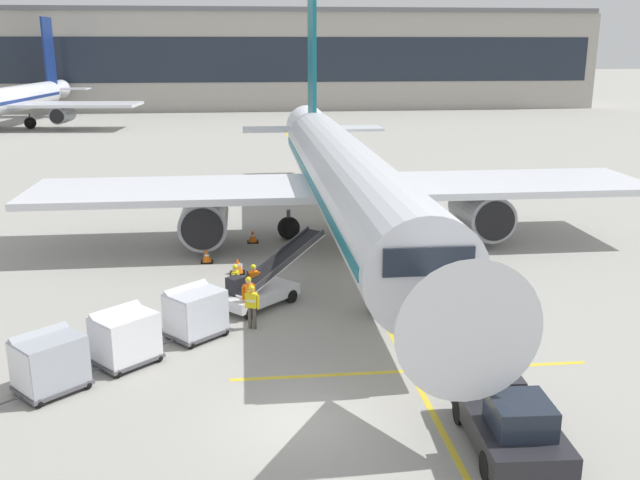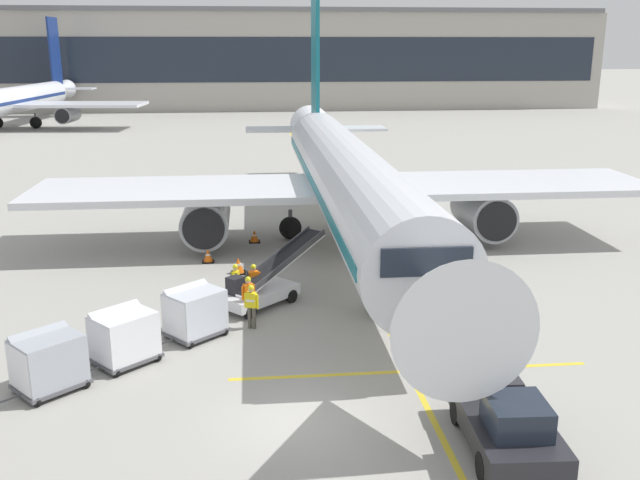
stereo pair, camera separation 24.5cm
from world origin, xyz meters
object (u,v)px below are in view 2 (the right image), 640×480
ground_crew_marshaller (248,295)px  safety_cone_engine_keepout (238,266)px  baggage_cart_second (123,335)px  ground_crew_by_loader (251,304)px  ground_crew_by_carts (254,281)px  ground_crew_wingwalker (236,281)px  parked_airplane (346,178)px  belt_loader (263,286)px  baggage_cart_lead (194,311)px  distant_airplane (11,101)px  baggage_cart_third (48,360)px  safety_cone_wingtip (208,256)px  safety_cone_nose_mark (254,236)px  pushback_tug (506,423)px

ground_crew_marshaller → safety_cone_engine_keepout: 5.83m
baggage_cart_second → ground_crew_by_loader: baggage_cart_second is taller
ground_crew_by_carts → ground_crew_marshaller: 1.61m
ground_crew_wingwalker → safety_cone_engine_keepout: (0.03, 4.10, -0.62)m
parked_airplane → belt_loader: size_ratio=9.04×
parked_airplane → safety_cone_engine_keepout: 8.28m
baggage_cart_lead → distant_airplane: distant_airplane is taller
baggage_cart_third → safety_cone_engine_keepout: (5.73, 11.10, -0.62)m
safety_cone_wingtip → baggage_cart_third: bearing=-107.9°
belt_loader → safety_cone_nose_mark: 9.63m
ground_crew_wingwalker → distant_airplane: (-29.52, 66.67, 2.58)m
distant_airplane → ground_crew_by_loader: bearing=-66.5°
ground_crew_wingwalker → safety_cone_nose_mark: size_ratio=2.50×
distant_airplane → safety_cone_nose_mark: bearing=-62.0°
ground_crew_by_loader → ground_crew_by_carts: same height
ground_crew_marshaller → ground_crew_by_carts: bearing=82.1°
safety_cone_nose_mark → pushback_tug: bearing=-73.2°
ground_crew_wingwalker → safety_cone_wingtip: ground_crew_wingwalker is taller
baggage_cart_lead → ground_crew_marshaller: baggage_cart_lead is taller
baggage_cart_lead → safety_cone_wingtip: 9.29m
baggage_cart_third → pushback_tug: 13.81m
baggage_cart_third → parked_airplane: bearing=54.4°
ground_crew_by_loader → ground_crew_marshaller: bearing=96.3°
parked_airplane → distant_airplane: (-35.35, 57.59, 0.02)m
baggage_cart_second → safety_cone_wingtip: size_ratio=3.84×
safety_cone_engine_keepout → safety_cone_wingtip: safety_cone_engine_keepout is taller
ground_crew_wingwalker → baggage_cart_third: bearing=-129.1°
ground_crew_marshaller → ground_crew_wingwalker: bearing=107.3°
ground_crew_by_carts → safety_cone_wingtip: (-2.23, 6.11, -0.67)m
baggage_cart_second → safety_cone_nose_mark: 15.45m
belt_loader → safety_cone_nose_mark: belt_loader is taller
parked_airplane → ground_crew_by_carts: size_ratio=24.93×
ground_crew_marshaller → safety_cone_nose_mark: bearing=88.3°
baggage_cart_second → ground_crew_by_loader: size_ratio=1.47×
ground_crew_by_loader → distant_airplane: 75.67m
parked_airplane → ground_crew_by_loader: parked_airplane is taller
belt_loader → safety_cone_nose_mark: (-0.27, 9.62, -0.48)m
safety_cone_wingtip → safety_cone_nose_mark: size_ratio=0.96×
safety_cone_wingtip → baggage_cart_lead: bearing=-89.9°
baggage_cart_second → baggage_cart_third: 2.66m
baggage_cart_lead → ground_crew_marshaller: 2.53m
parked_airplane → baggage_cart_lead: bearing=-120.7°
ground_crew_marshaller → safety_cone_nose_mark: ground_crew_marshaller is taller
belt_loader → baggage_cart_lead: belt_loader is taller
belt_loader → baggage_cart_third: size_ratio=1.87×
baggage_cart_lead → safety_cone_engine_keepout: (1.51, 7.34, -0.62)m
distant_airplane → baggage_cart_lead: bearing=-68.1°
safety_cone_wingtip → distant_airplane: (-28.03, 60.64, 3.25)m
ground_crew_marshaller → parked_airplane: bearing=63.7°
ground_crew_marshaller → distant_airplane: distant_airplane is taller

